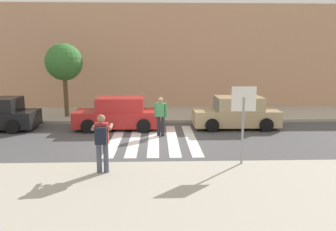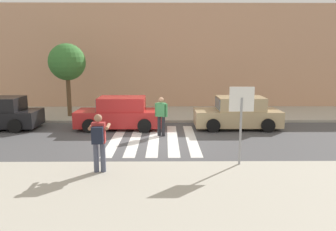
{
  "view_description": "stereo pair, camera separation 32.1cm",
  "coord_description": "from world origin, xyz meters",
  "px_view_note": "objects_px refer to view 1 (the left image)",
  "views": [
    {
      "loc": [
        0.15,
        -13.33,
        3.52
      ],
      "look_at": [
        0.6,
        -0.2,
        1.1
      ],
      "focal_mm": 35.0,
      "sensor_mm": 36.0,
      "label": 1
    },
    {
      "loc": [
        0.47,
        -13.34,
        3.52
      ],
      "look_at": [
        0.6,
        -0.2,
        1.1
      ],
      "focal_mm": 35.0,
      "sensor_mm": 36.0,
      "label": 2
    }
  ],
  "objects_px": {
    "photographer_with_backpack": "(102,139)",
    "parked_car_red": "(119,114)",
    "street_tree_west": "(64,63)",
    "stop_sign": "(243,108)",
    "parked_car_tan": "(236,113)",
    "pedestrian_crossing": "(161,114)"
  },
  "relations": [
    {
      "from": "pedestrian_crossing",
      "to": "parked_car_red",
      "type": "distance_m",
      "value": 2.53
    },
    {
      "from": "stop_sign",
      "to": "pedestrian_crossing",
      "type": "bearing_deg",
      "value": 120.53
    },
    {
      "from": "parked_car_tan",
      "to": "street_tree_west",
      "type": "bearing_deg",
      "value": 163.36
    },
    {
      "from": "photographer_with_backpack",
      "to": "street_tree_west",
      "type": "relative_size",
      "value": 0.43
    },
    {
      "from": "parked_car_red",
      "to": "parked_car_tan",
      "type": "bearing_deg",
      "value": 0.0
    },
    {
      "from": "photographer_with_backpack",
      "to": "street_tree_west",
      "type": "height_order",
      "value": "street_tree_west"
    },
    {
      "from": "parked_car_tan",
      "to": "street_tree_west",
      "type": "xyz_separation_m",
      "value": [
        -8.94,
        2.67,
        2.41
      ]
    },
    {
      "from": "stop_sign",
      "to": "photographer_with_backpack",
      "type": "bearing_deg",
      "value": -170.79
    },
    {
      "from": "stop_sign",
      "to": "street_tree_west",
      "type": "height_order",
      "value": "street_tree_west"
    },
    {
      "from": "stop_sign",
      "to": "parked_car_tan",
      "type": "relative_size",
      "value": 0.6
    },
    {
      "from": "photographer_with_backpack",
      "to": "parked_car_red",
      "type": "distance_m",
      "value": 6.47
    },
    {
      "from": "photographer_with_backpack",
      "to": "parked_car_tan",
      "type": "xyz_separation_m",
      "value": [
        5.46,
        6.45,
        -0.44
      ]
    },
    {
      "from": "photographer_with_backpack",
      "to": "pedestrian_crossing",
      "type": "bearing_deg",
      "value": 70.45
    },
    {
      "from": "photographer_with_backpack",
      "to": "pedestrian_crossing",
      "type": "height_order",
      "value": "photographer_with_backpack"
    },
    {
      "from": "parked_car_red",
      "to": "street_tree_west",
      "type": "relative_size",
      "value": 1.02
    },
    {
      "from": "pedestrian_crossing",
      "to": "parked_car_tan",
      "type": "relative_size",
      "value": 0.42
    },
    {
      "from": "stop_sign",
      "to": "parked_car_red",
      "type": "relative_size",
      "value": 0.6
    },
    {
      "from": "stop_sign",
      "to": "pedestrian_crossing",
      "type": "height_order",
      "value": "stop_sign"
    },
    {
      "from": "pedestrian_crossing",
      "to": "street_tree_west",
      "type": "bearing_deg",
      "value": 141.35
    },
    {
      "from": "photographer_with_backpack",
      "to": "street_tree_west",
      "type": "bearing_deg",
      "value": 110.87
    },
    {
      "from": "street_tree_west",
      "to": "parked_car_red",
      "type": "bearing_deg",
      "value": -39.72
    },
    {
      "from": "parked_car_red",
      "to": "parked_car_tan",
      "type": "height_order",
      "value": "same"
    }
  ]
}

